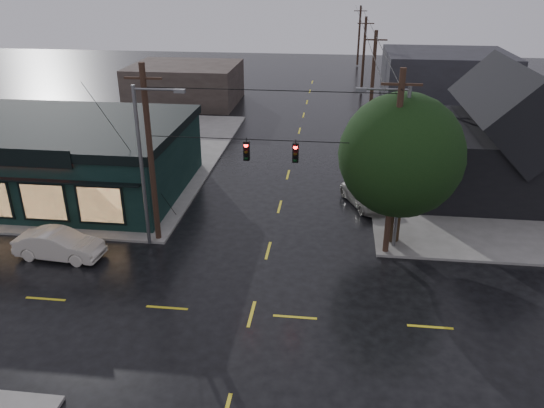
# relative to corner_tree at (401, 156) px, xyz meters

# --- Properties ---
(ground_plane) EXTENTS (160.00, 160.00, 0.00)m
(ground_plane) POSITION_rel_corner_tree_xyz_m (-7.00, -7.89, -5.27)
(ground_plane) COLOR black
(sidewalk_nw) EXTENTS (28.00, 28.00, 0.15)m
(sidewalk_nw) POSITION_rel_corner_tree_xyz_m (-27.00, 12.11, -5.19)
(sidewalk_nw) COLOR slate
(sidewalk_nw) RESTS_ON ground
(pizza_shop) EXTENTS (16.30, 12.34, 4.90)m
(pizza_shop) POSITION_rel_corner_tree_xyz_m (-22.00, 5.05, -2.71)
(pizza_shop) COLOR black
(pizza_shop) RESTS_ON ground
(ne_building) EXTENTS (12.60, 11.60, 8.75)m
(ne_building) POSITION_rel_corner_tree_xyz_m (8.00, 9.11, -0.80)
(ne_building) COLOR black
(ne_building) RESTS_ON ground
(corner_tree) EXTENTS (6.77, 6.77, 8.52)m
(corner_tree) POSITION_rel_corner_tree_xyz_m (0.00, 0.00, 0.00)
(corner_tree) COLOR black
(corner_tree) RESTS_ON ground
(utility_pole_nw) EXTENTS (2.00, 0.32, 10.15)m
(utility_pole_nw) POSITION_rel_corner_tree_xyz_m (-13.50, -1.39, -5.27)
(utility_pole_nw) COLOR #302215
(utility_pole_nw) RESTS_ON ground
(utility_pole_ne) EXTENTS (2.00, 0.32, 10.15)m
(utility_pole_ne) POSITION_rel_corner_tree_xyz_m (-0.50, -1.39, -5.27)
(utility_pole_ne) COLOR #302215
(utility_pole_ne) RESTS_ON ground
(utility_pole_far_a) EXTENTS (2.00, 0.32, 9.65)m
(utility_pole_far_a) POSITION_rel_corner_tree_xyz_m (-0.50, 20.11, -5.27)
(utility_pole_far_a) COLOR #302215
(utility_pole_far_a) RESTS_ON ground
(utility_pole_far_b) EXTENTS (2.00, 0.32, 9.15)m
(utility_pole_far_b) POSITION_rel_corner_tree_xyz_m (-0.50, 40.11, -5.27)
(utility_pole_far_b) COLOR #302215
(utility_pole_far_b) RESTS_ON ground
(utility_pole_far_c) EXTENTS (2.00, 0.32, 9.15)m
(utility_pole_far_c) POSITION_rel_corner_tree_xyz_m (-0.50, 60.11, -5.27)
(utility_pole_far_c) COLOR #302215
(utility_pole_far_c) RESTS_ON ground
(span_signal_assembly) EXTENTS (13.00, 0.48, 1.23)m
(span_signal_assembly) POSITION_rel_corner_tree_xyz_m (-6.90, -1.39, 0.43)
(span_signal_assembly) COLOR black
(span_signal_assembly) RESTS_ON ground
(streetlight_nw) EXTENTS (5.40, 0.30, 9.15)m
(streetlight_nw) POSITION_rel_corner_tree_xyz_m (-13.80, -2.09, -5.27)
(streetlight_nw) COLOR slate
(streetlight_nw) RESTS_ON ground
(streetlight_ne) EXTENTS (5.40, 0.30, 9.15)m
(streetlight_ne) POSITION_rel_corner_tree_xyz_m (0.00, -0.69, -5.27)
(streetlight_ne) COLOR slate
(streetlight_ne) RESTS_ON ground
(bg_building_west) EXTENTS (12.00, 10.00, 4.40)m
(bg_building_west) POSITION_rel_corner_tree_xyz_m (-21.00, 32.11, -3.07)
(bg_building_west) COLOR #332825
(bg_building_west) RESTS_ON ground
(bg_building_east) EXTENTS (14.00, 12.00, 5.60)m
(bg_building_east) POSITION_rel_corner_tree_xyz_m (9.00, 37.11, -2.47)
(bg_building_east) COLOR #242328
(bg_building_east) RESTS_ON ground
(sedan_cream) EXTENTS (4.90, 2.02, 1.58)m
(sedan_cream) POSITION_rel_corner_tree_xyz_m (-18.17, -4.01, -4.48)
(sedan_cream) COLOR beige
(sedan_cream) RESTS_ON ground
(suv_silver) EXTENTS (3.84, 5.24, 1.32)m
(suv_silver) POSITION_rel_corner_tree_xyz_m (-1.25, 5.05, -4.61)
(suv_silver) COLOR gray
(suv_silver) RESTS_ON ground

